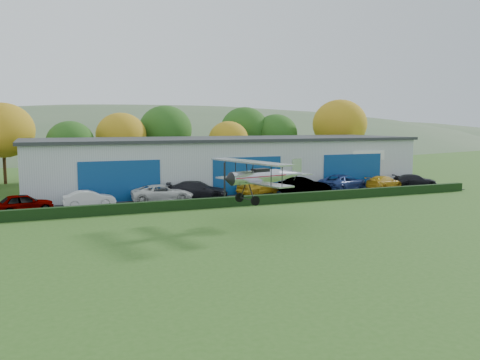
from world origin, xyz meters
name	(u,v)px	position (x,y,z in m)	size (l,w,h in m)	color
ground	(326,256)	(0.00, 0.00, 0.00)	(300.00, 300.00, 0.00)	#325C1D
apron	(232,197)	(3.00, 21.00, 0.03)	(48.00, 9.00, 0.05)	black
hedge	(253,200)	(3.00, 16.20, 0.40)	(46.00, 0.60, 0.80)	black
hangar	(225,162)	(5.00, 27.98, 2.66)	(40.60, 12.60, 5.30)	#B2B7BC
tree_belt	(159,133)	(0.85, 40.62, 5.61)	(75.70, 13.22, 10.12)	#3D2614
distant_hills	(70,187)	(-4.38, 140.00, -13.05)	(430.00, 196.00, 56.00)	#4C6642
car_0	(24,203)	(-14.66, 19.33, 0.77)	(1.71, 4.25, 1.45)	gray
car_1	(89,199)	(-9.79, 20.05, 0.72)	(1.42, 4.07, 1.34)	silver
car_2	(162,193)	(-3.66, 20.46, 0.79)	(2.45, 5.32, 1.48)	silver
car_3	(198,190)	(-0.32, 20.96, 0.84)	(2.22, 5.45, 1.58)	black
car_4	(258,186)	(5.86, 21.37, 0.82)	(1.83, 4.55, 1.55)	gold
car_5	(304,186)	(10.01, 19.81, 0.85)	(1.70, 4.87, 1.60)	gray
car_6	(343,183)	(14.85, 20.56, 0.86)	(2.70, 5.85, 1.63)	navy
car_7	(384,182)	(19.69, 20.19, 0.72)	(1.87, 4.59, 1.33)	gold
car_8	(415,181)	(23.76, 20.17, 0.71)	(1.85, 4.55, 1.32)	black
biplane	(261,175)	(0.47, 9.04, 3.31)	(6.74, 7.67, 2.86)	silver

